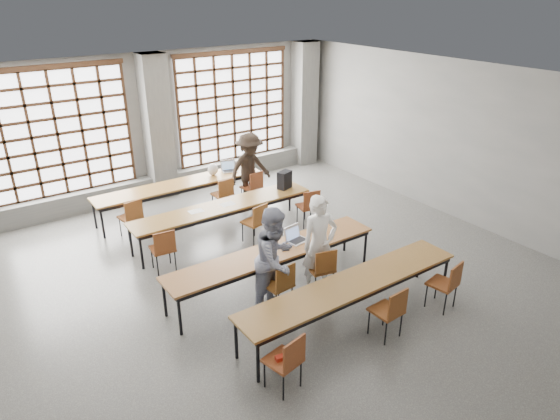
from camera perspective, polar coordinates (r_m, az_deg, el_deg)
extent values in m
plane|color=#4E4E4B|center=(9.05, -0.07, -8.56)|extent=(11.00, 11.00, 0.00)
plane|color=silver|center=(7.73, -0.08, 13.77)|extent=(11.00, 11.00, 0.00)
plane|color=slate|center=(12.92, -14.31, 9.40)|extent=(10.00, 0.00, 10.00)
plane|color=slate|center=(11.67, 20.71, 7.01)|extent=(0.00, 11.00, 11.00)
cube|color=#565654|center=(12.66, -13.83, 9.15)|extent=(0.60, 0.55, 3.50)
cube|color=#565654|center=(14.82, 2.80, 11.97)|extent=(0.60, 0.55, 3.50)
cube|color=white|center=(12.29, -24.18, 8.00)|extent=(3.20, 0.02, 2.80)
cube|color=black|center=(12.21, -24.10, 7.92)|extent=(3.20, 0.05, 2.80)
cube|color=black|center=(12.65, -23.00, 1.64)|extent=(3.32, 0.07, 0.10)
cube|color=black|center=(11.94, -25.31, 14.57)|extent=(3.32, 0.07, 0.10)
cube|color=white|center=(13.78, -5.48, 11.59)|extent=(3.20, 0.02, 2.80)
cube|color=black|center=(13.71, -5.31, 11.53)|extent=(3.20, 0.05, 2.80)
cube|color=black|center=(14.10, -5.08, 5.78)|extent=(3.32, 0.07, 0.10)
cube|color=black|center=(13.47, -5.56, 17.55)|extent=(3.32, 0.07, 0.10)
cube|color=#565654|center=(13.19, -13.32, 2.93)|extent=(9.80, 0.35, 0.50)
cube|color=brown|center=(11.78, -11.39, 2.92)|extent=(4.00, 0.70, 0.04)
cube|color=black|center=(11.80, -11.37, 2.65)|extent=(3.90, 0.64, 0.08)
cylinder|color=black|center=(11.12, -19.63, -1.45)|extent=(0.05, 0.05, 0.69)
cylinder|color=black|center=(11.64, -20.45, -0.42)|extent=(0.05, 0.05, 0.69)
cylinder|color=black|center=(12.50, -2.67, 2.85)|extent=(0.05, 0.05, 0.69)
cylinder|color=black|center=(12.96, -4.04, 3.62)|extent=(0.05, 0.05, 0.69)
cube|color=brown|center=(10.46, -6.50, 0.45)|extent=(4.00, 0.70, 0.04)
cube|color=black|center=(10.48, -6.48, 0.15)|extent=(3.90, 0.64, 0.08)
cylinder|color=black|center=(9.71, -15.55, -4.73)|extent=(0.05, 0.05, 0.69)
cylinder|color=black|center=(10.21, -16.69, -3.40)|extent=(0.05, 0.05, 0.69)
cylinder|color=black|center=(11.33, 2.83, 0.52)|extent=(0.05, 0.05, 0.69)
cylinder|color=black|center=(11.76, 1.11, 1.46)|extent=(0.05, 0.05, 0.69)
cube|color=brown|center=(8.64, -0.72, -4.81)|extent=(4.00, 0.70, 0.04)
cube|color=black|center=(8.67, -0.72, -5.16)|extent=(3.90, 0.64, 0.08)
cylinder|color=black|center=(7.86, -11.39, -11.79)|extent=(0.05, 0.05, 0.69)
cylinder|color=black|center=(8.31, -13.06, -9.77)|extent=(0.05, 0.05, 0.69)
cylinder|color=black|center=(9.70, 9.72, -4.16)|extent=(0.05, 0.05, 0.69)
cylinder|color=black|center=(10.07, 7.44, -2.89)|extent=(0.05, 0.05, 0.69)
cube|color=brown|center=(7.86, 8.27, -8.33)|extent=(4.00, 0.70, 0.04)
cube|color=black|center=(7.89, 8.24, -8.70)|extent=(3.90, 0.64, 0.08)
cylinder|color=black|center=(6.94, -2.53, -16.93)|extent=(0.05, 0.05, 0.69)
cylinder|color=black|center=(7.32, -5.05, -14.43)|extent=(0.05, 0.05, 0.69)
cylinder|color=black|center=(9.16, 18.35, -7.01)|extent=(0.05, 0.05, 0.69)
cylinder|color=black|center=(9.45, 15.60, -5.59)|extent=(0.05, 0.05, 0.69)
cube|color=brown|center=(10.97, -16.74, -0.79)|extent=(0.49, 0.49, 0.04)
cube|color=brown|center=(10.71, -16.37, -0.01)|extent=(0.40, 0.10, 0.40)
cylinder|color=black|center=(11.06, -16.60, -1.85)|extent=(0.02, 0.02, 0.45)
cube|color=brown|center=(11.73, -6.63, 1.78)|extent=(0.43, 0.43, 0.04)
cube|color=brown|center=(11.48, -6.17, 2.54)|extent=(0.40, 0.04, 0.40)
cylinder|color=black|center=(11.82, -6.57, 0.78)|extent=(0.02, 0.02, 0.45)
cube|color=maroon|center=(12.10, -3.30, 2.62)|extent=(0.48, 0.48, 0.04)
cube|color=maroon|center=(11.87, -2.69, 3.40)|extent=(0.40, 0.10, 0.40)
cylinder|color=black|center=(12.18, -3.28, 1.64)|extent=(0.02, 0.02, 0.45)
cube|color=brown|center=(9.53, -13.28, -4.32)|extent=(0.46, 0.46, 0.04)
cube|color=brown|center=(9.26, -13.04, -3.59)|extent=(0.40, 0.07, 0.40)
cylinder|color=black|center=(9.64, -13.15, -5.49)|extent=(0.02, 0.02, 0.45)
cube|color=brown|center=(10.31, -3.01, -1.38)|extent=(0.49, 0.49, 0.04)
cube|color=brown|center=(10.08, -2.26, -0.54)|extent=(0.40, 0.11, 0.40)
cylinder|color=black|center=(10.41, -2.98, -2.49)|extent=(0.02, 0.02, 0.45)
cube|color=maroon|center=(11.04, 3.16, 0.42)|extent=(0.49, 0.49, 0.04)
cube|color=maroon|center=(10.78, 3.66, 1.15)|extent=(0.40, 0.11, 0.40)
cylinder|color=black|center=(11.13, 3.14, -0.63)|extent=(0.02, 0.02, 0.45)
cube|color=brown|center=(8.24, -0.29, -8.50)|extent=(0.46, 0.46, 0.04)
cube|color=brown|center=(7.99, 0.65, -7.71)|extent=(0.40, 0.07, 0.40)
cylinder|color=black|center=(8.36, -0.29, -9.80)|extent=(0.02, 0.02, 0.45)
cube|color=brown|center=(8.70, 4.63, -6.64)|extent=(0.50, 0.50, 0.04)
cube|color=brown|center=(8.43, 5.30, -5.94)|extent=(0.40, 0.11, 0.40)
cylinder|color=black|center=(8.82, 4.58, -7.89)|extent=(0.02, 0.02, 0.45)
cube|color=brown|center=(6.80, 0.32, -16.77)|extent=(0.50, 0.50, 0.04)
cube|color=brown|center=(6.54, 1.66, -16.04)|extent=(0.40, 0.11, 0.40)
cylinder|color=black|center=(6.95, 0.31, -18.17)|extent=(0.02, 0.02, 0.45)
cube|color=brown|center=(7.81, 12.03, -11.18)|extent=(0.44, 0.44, 0.04)
cube|color=brown|center=(7.58, 13.32, -10.41)|extent=(0.40, 0.05, 0.40)
cylinder|color=black|center=(7.94, 11.88, -12.50)|extent=(0.02, 0.02, 0.45)
cube|color=brown|center=(8.68, 18.06, -8.01)|extent=(0.49, 0.49, 0.04)
cube|color=brown|center=(8.49, 19.46, -7.14)|extent=(0.40, 0.11, 0.40)
cylinder|color=black|center=(8.80, 17.87, -9.25)|extent=(0.02, 0.02, 0.45)
imported|color=white|center=(8.52, 4.52, -3.98)|extent=(0.71, 0.53, 1.77)
imported|color=#1A2250|center=(8.04, -0.50, -5.66)|extent=(1.07, 0.97, 1.80)
imported|color=black|center=(11.98, -3.48, 4.65)|extent=(1.20, 0.75, 1.78)
cube|color=silver|center=(8.94, 2.02, -3.53)|extent=(0.40, 0.31, 0.02)
cube|color=black|center=(8.93, 2.07, -3.49)|extent=(0.32, 0.23, 0.00)
cube|color=silver|center=(8.97, 1.39, -2.55)|extent=(0.37, 0.12, 0.26)
cube|color=#84A3E4|center=(8.98, 1.44, -2.72)|extent=(0.31, 0.10, 0.21)
cube|color=#AEADB2|center=(12.36, -5.79, 4.46)|extent=(0.41, 0.34, 0.02)
cube|color=black|center=(12.35, -5.78, 4.50)|extent=(0.33, 0.25, 0.00)
cube|color=#AEADB2|center=(12.45, -5.99, 5.19)|extent=(0.37, 0.15, 0.26)
cube|color=#8DBBF4|center=(12.45, -5.97, 5.06)|extent=(0.31, 0.12, 0.21)
ellipsoid|color=white|center=(9.11, 4.31, -2.97)|extent=(0.11, 0.08, 0.04)
cube|color=#29803A|center=(8.64, -1.30, -4.31)|extent=(0.25, 0.10, 0.09)
cube|color=black|center=(8.64, 0.64, -4.58)|extent=(0.14, 0.10, 0.01)
cube|color=white|center=(10.25, -9.57, -0.13)|extent=(0.30, 0.22, 0.00)
cube|color=white|center=(10.49, -6.02, 0.68)|extent=(0.30, 0.21, 0.00)
cube|color=black|center=(11.19, 0.53, 3.46)|extent=(0.37, 0.29, 0.40)
ellipsoid|color=silver|center=(12.12, -7.67, 4.62)|extent=(0.29, 0.25, 0.29)
cube|color=#A22414|center=(6.76, 0.32, -16.45)|extent=(0.21, 0.11, 0.06)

